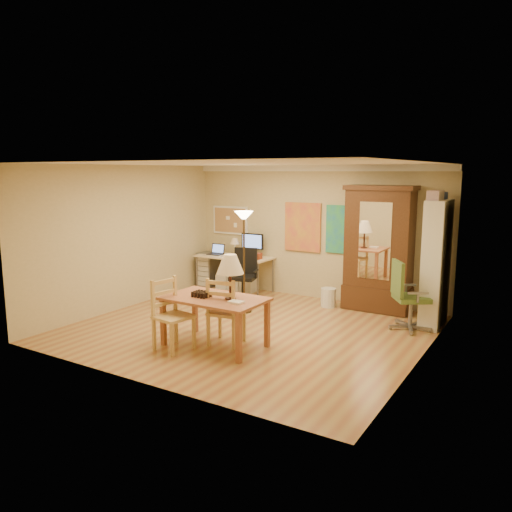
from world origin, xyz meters
The scene contains 16 objects.
floor centered at (0.00, 0.00, 0.00)m, with size 5.50×5.50×0.00m, color #935B34.
crown_molding centered at (0.00, 2.46, 2.64)m, with size 5.50×0.08×0.12m, color white.
corkboard centered at (-2.05, 2.47, 1.50)m, with size 0.90×0.04×0.62m, color tan.
art_panel_left centered at (-0.25, 2.47, 1.45)m, with size 0.80×0.04×1.00m, color gold.
art_panel_right centered at (0.65, 2.47, 1.45)m, with size 0.75×0.04×0.95m, color teal.
dining_table centered at (0.09, -0.94, 0.89)m, with size 1.50×0.90×1.40m.
ladder_chair_back centered at (0.09, -0.82, 0.48)m, with size 0.55×0.53×1.03m.
ladder_chair_left centered at (-0.46, -1.39, 0.49)m, with size 0.53×0.55×1.04m.
torchiere_lamp centered at (-0.62, 0.82, 1.50)m, with size 0.34×0.34×1.87m.
computer_desk centered at (-1.68, 2.16, 0.46)m, with size 1.68×0.73×1.27m.
office_chair_black centered at (-1.06, 1.48, 0.28)m, with size 0.65×0.65×1.06m.
office_chair_green centered at (2.25, 1.35, 0.31)m, with size 0.72×0.72×1.15m.
drawer_cart centered at (-2.48, 2.20, 0.38)m, with size 0.38×0.46×0.77m.
armoire centered at (1.44, 2.24, 1.01)m, with size 1.27×0.60×2.33m.
bookshelf centered at (2.55, 1.80, 1.06)m, with size 0.32×0.85×2.12m.
wastebin centered at (0.57, 1.97, 0.18)m, with size 0.29×0.29×0.36m, color silver.
Camera 1 is at (4.24, -6.73, 2.58)m, focal length 35.00 mm.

